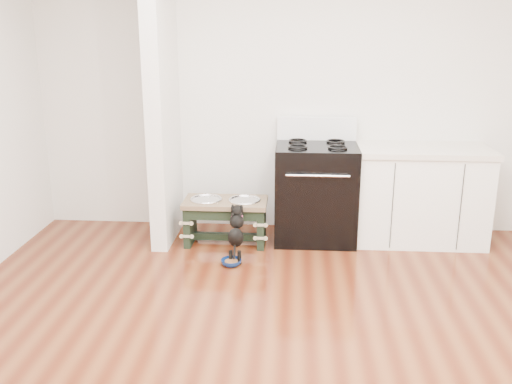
{
  "coord_description": "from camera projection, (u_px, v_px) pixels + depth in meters",
  "views": [
    {
      "loc": [
        0.05,
        -3.07,
        2.01
      ],
      "look_at": [
        -0.28,
        1.62,
        0.61
      ],
      "focal_mm": 40.0,
      "sensor_mm": 36.0,
      "label": 1
    }
  ],
  "objects": [
    {
      "name": "partition_wall",
      "position": [
        163.0,
        98.0,
        5.21
      ],
      "size": [
        0.15,
        0.8,
        2.7
      ],
      "primitive_type": "cube",
      "color": "silver",
      "rests_on": "ground"
    },
    {
      "name": "oven_range",
      "position": [
        316.0,
        191.0,
        5.42
      ],
      "size": [
        0.76,
        0.69,
        1.14
      ],
      "color": "black",
      "rests_on": "ground"
    },
    {
      "name": "puppy",
      "position": [
        236.0,
        231.0,
        5.0
      ],
      "size": [
        0.14,
        0.4,
        0.47
      ],
      "color": "black",
      "rests_on": "ground"
    },
    {
      "name": "cabinet_run",
      "position": [
        420.0,
        195.0,
        5.38
      ],
      "size": [
        1.24,
        0.64,
        0.91
      ],
      "color": "white",
      "rests_on": "ground"
    },
    {
      "name": "dog_feeder",
      "position": [
        225.0,
        213.0,
        5.34
      ],
      "size": [
        0.78,
        0.41,
        0.44
      ],
      "color": "black",
      "rests_on": "ground"
    },
    {
      "name": "floor_bowl",
      "position": [
        231.0,
        262.0,
        4.92
      ],
      "size": [
        0.24,
        0.24,
        0.06
      ],
      "rotation": [
        0.0,
        0.0,
        0.43
      ],
      "color": "navy",
      "rests_on": "ground"
    },
    {
      "name": "ground",
      "position": [
        283.0,
        363.0,
        3.51
      ],
      "size": [
        5.0,
        5.0,
        0.0
      ],
      "primitive_type": "plane",
      "color": "#4E1D0E",
      "rests_on": "ground"
    },
    {
      "name": "room_shell",
      "position": [
        287.0,
        99.0,
        3.05
      ],
      "size": [
        5.0,
        5.0,
        5.0
      ],
      "color": "silver",
      "rests_on": "ground"
    }
  ]
}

